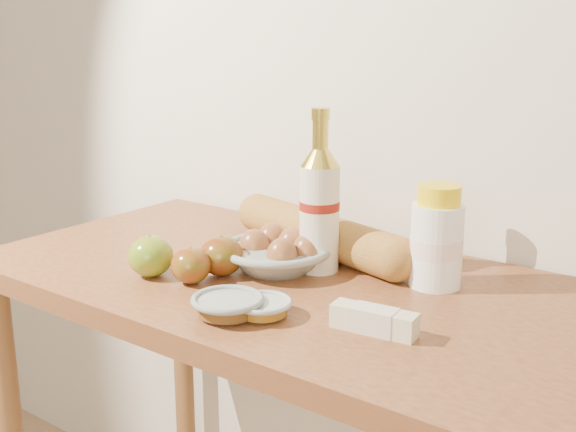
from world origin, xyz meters
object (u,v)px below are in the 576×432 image
at_px(egg_bowl, 278,254).
at_px(baguette, 319,233).
at_px(table, 298,343).
at_px(bourbon_bottle, 319,206).
at_px(cream_bottle, 437,240).

height_order(egg_bowl, baguette, baguette).
bearing_deg(table, egg_bowl, 161.85).
bearing_deg(table, baguette, 110.17).
xyz_separation_m(egg_bowl, baguette, (0.01, 0.12, 0.01)).
bearing_deg(bourbon_bottle, egg_bowl, -133.56).
height_order(bourbon_bottle, cream_bottle, bourbon_bottle).
xyz_separation_m(cream_bottle, egg_bowl, (-0.27, -0.09, -0.05)).
relative_size(bourbon_bottle, egg_bowl, 1.22).
height_order(bourbon_bottle, egg_bowl, bourbon_bottle).
bearing_deg(baguette, table, -54.88).
bearing_deg(cream_bottle, baguette, -177.60).
xyz_separation_m(table, baguette, (-0.05, 0.14, 0.16)).
bearing_deg(bourbon_bottle, table, -79.37).
bearing_deg(baguette, egg_bowl, -78.49).
bearing_deg(cream_bottle, egg_bowl, -152.01).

